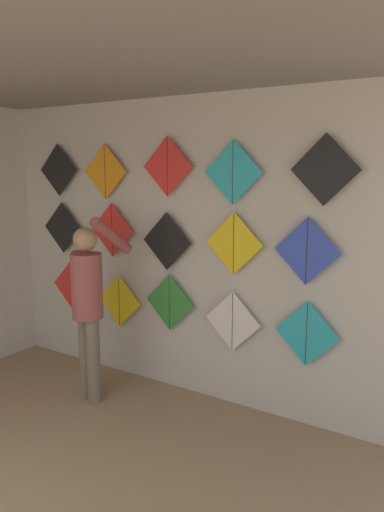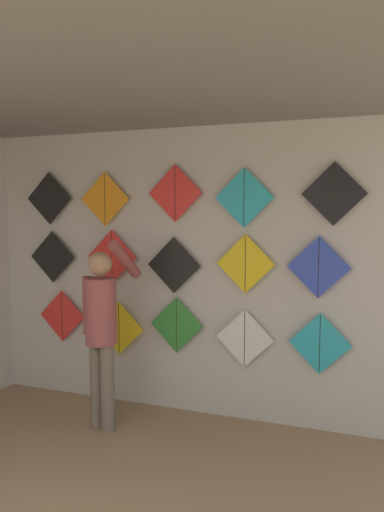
# 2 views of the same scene
# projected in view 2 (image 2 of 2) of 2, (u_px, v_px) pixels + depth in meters

# --- Properties ---
(back_panel) EXTENTS (4.96, 0.06, 2.80)m
(back_panel) POSITION_uv_depth(u_px,v_px,m) (180.00, 271.00, 4.94)
(back_panel) COLOR beige
(back_panel) RESTS_ON ground
(ceiling_slab) EXTENTS (4.96, 4.19, 0.04)m
(ceiling_slab) POSITION_uv_depth(u_px,v_px,m) (80.00, 83.00, 3.20)
(ceiling_slab) COLOR gray
(shopkeeper) EXTENTS (0.43, 0.56, 1.75)m
(shopkeeper) POSITION_uv_depth(u_px,v_px,m) (102.00, 323.00, 4.52)
(shopkeeper) COLOR #726656
(shopkeeper) RESTS_ON ground
(kite_0) EXTENTS (0.55, 0.01, 0.55)m
(kite_0) POSITION_uv_depth(u_px,v_px,m) (62.00, 316.00, 5.38)
(kite_0) COLOR red
(kite_1) EXTENTS (0.55, 0.01, 0.55)m
(kite_1) POSITION_uv_depth(u_px,v_px,m) (119.00, 328.00, 5.14)
(kite_1) COLOR yellow
(kite_2) EXTENTS (0.55, 0.01, 0.55)m
(kite_2) POSITION_uv_depth(u_px,v_px,m) (177.00, 325.00, 4.91)
(kite_2) COLOR #338C38
(kite_3) EXTENTS (0.55, 0.01, 0.55)m
(kite_3) POSITION_uv_depth(u_px,v_px,m) (245.00, 338.00, 4.68)
(kite_3) COLOR white
(kite_4) EXTENTS (0.55, 0.01, 0.55)m
(kite_4) POSITION_uv_depth(u_px,v_px,m) (320.00, 344.00, 4.43)
(kite_4) COLOR #28B2C6
(kite_5) EXTENTS (0.55, 0.01, 0.55)m
(kite_5) POSITION_uv_depth(u_px,v_px,m) (53.00, 257.00, 5.35)
(kite_5) COLOR black
(kite_6) EXTENTS (0.55, 0.01, 0.55)m
(kite_6) POSITION_uv_depth(u_px,v_px,m) (112.00, 257.00, 5.10)
(kite_6) COLOR red
(kite_7) EXTENTS (0.55, 0.01, 0.55)m
(kite_7) POSITION_uv_depth(u_px,v_px,m) (174.00, 265.00, 4.86)
(kite_7) COLOR black
(kite_8) EXTENTS (0.55, 0.01, 0.55)m
(kite_8) POSITION_uv_depth(u_px,v_px,m) (245.00, 264.00, 4.61)
(kite_8) COLOR yellow
(kite_9) EXTENTS (0.55, 0.01, 0.55)m
(kite_9) POSITION_uv_depth(u_px,v_px,m) (319.00, 267.00, 4.38)
(kite_9) COLOR blue
(kite_10) EXTENTS (0.55, 0.01, 0.55)m
(kite_10) POSITION_uv_depth(u_px,v_px,m) (49.00, 198.00, 5.30)
(kite_10) COLOR black
(kite_11) EXTENTS (0.55, 0.01, 0.55)m
(kite_11) POSITION_uv_depth(u_px,v_px,m) (105.00, 199.00, 5.07)
(kite_11) COLOR orange
(kite_12) EXTENTS (0.55, 0.01, 0.55)m
(kite_12) POSITION_uv_depth(u_px,v_px,m) (175.00, 193.00, 4.79)
(kite_12) COLOR red
(kite_13) EXTENTS (0.55, 0.01, 0.55)m
(kite_13) POSITION_uv_depth(u_px,v_px,m) (244.00, 198.00, 4.56)
(kite_13) COLOR #28B2C6
(kite_14) EXTENTS (0.55, 0.01, 0.55)m
(kite_14) POSITION_uv_depth(u_px,v_px,m) (334.00, 194.00, 4.28)
(kite_14) COLOR black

